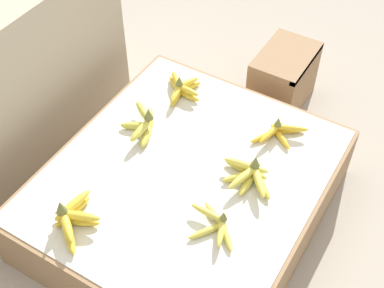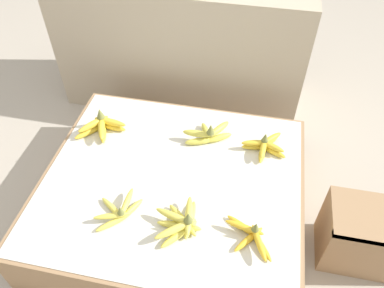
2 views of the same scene
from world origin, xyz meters
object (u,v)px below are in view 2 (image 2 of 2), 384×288
Objects in this scene: wooden_crate at (365,236)px; banana_bunch_middle_right at (265,146)px; banana_bunch_middle_left at (101,126)px; banana_bunch_front_right at (251,235)px; banana_bunch_middle_midright at (208,134)px; banana_bunch_front_midleft at (119,212)px; banana_bunch_front_midright at (182,223)px.

wooden_crate is 1.61× the size of banana_bunch_middle_right.
banana_bunch_middle_right is (0.74, 0.03, -0.01)m from banana_bunch_middle_left.
banana_bunch_middle_midright reaches higher than banana_bunch_front_right.
banana_bunch_front_midleft is at bearing -169.90° from wooden_crate.
banana_bunch_middle_midright reaches higher than banana_bunch_front_midright.
wooden_crate is 0.73m from banana_bunch_front_midright.
banana_bunch_front_right is at bearing 0.51° from banana_bunch_front_midright.
banana_bunch_front_midleft is at bearing 179.53° from banana_bunch_front_midright.
banana_bunch_middle_midright is 0.25m from banana_bunch_middle_right.
banana_bunch_middle_midright is (-0.68, 0.30, 0.14)m from wooden_crate.
wooden_crate is 0.49m from banana_bunch_front_right.
banana_bunch_middle_left is at bearing 118.88° from banana_bunch_front_midleft.
banana_bunch_middle_left and banana_bunch_middle_midright have the same top height.
banana_bunch_middle_midright reaches higher than banana_bunch_middle_right.
banana_bunch_middle_right is at bearing 146.72° from wooden_crate.
banana_bunch_front_right is at bearing -92.23° from banana_bunch_middle_right.
banana_bunch_middle_midright reaches higher than wooden_crate.
banana_bunch_middle_midright is at bearing 5.48° from banana_bunch_middle_left.
banana_bunch_front_midleft is 0.24m from banana_bunch_front_midright.
banana_bunch_front_midleft is 0.49m from banana_bunch_front_right.
wooden_crate is 1.46× the size of banana_bunch_front_midright.
banana_bunch_middle_right is (0.51, 0.45, 0.01)m from banana_bunch_front_midleft.
banana_bunch_front_midright is 0.47m from banana_bunch_middle_midright.
banana_bunch_front_midright reaches higher than banana_bunch_front_right.
banana_bunch_middle_right reaches higher than banana_bunch_front_midleft.
wooden_crate is 1.20m from banana_bunch_middle_left.
banana_bunch_front_midright is 1.20× the size of banana_bunch_front_right.
banana_bunch_front_midright is at bearing -120.75° from banana_bunch_middle_right.
banana_bunch_front_midleft is 0.92× the size of banana_bunch_middle_left.
banana_bunch_front_midleft is 0.93× the size of banana_bunch_middle_midright.
banana_bunch_middle_right is at bearing 59.25° from banana_bunch_front_midright.
banana_bunch_middle_left is 0.74m from banana_bunch_middle_right.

